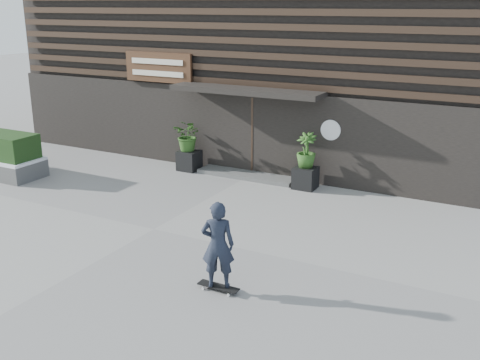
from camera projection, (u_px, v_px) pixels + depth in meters
The scene contains 8 objects.
ground at pixel (154, 229), 12.84m from camera, with size 80.00×80.00×0.00m, color gray.
entrance_step at pixel (247, 175), 16.70m from camera, with size 3.00×0.80×0.12m, color #4F4F4C.
planter_pot_left at pixel (189, 160), 17.31m from camera, with size 0.60×0.60×0.60m, color black.
bamboo_left at pixel (189, 135), 17.08m from camera, with size 0.86×0.75×0.96m, color #2D591E.
planter_pot_right at pixel (305, 178), 15.60m from camera, with size 0.60×0.60×0.60m, color black.
bamboo_right at pixel (306, 150), 15.37m from camera, with size 0.54×0.54×0.96m, color #2D591E.
building at pixel (318, 30), 20.03m from camera, with size 18.00×11.00×8.00m.
skateboarder at pixel (218, 245), 9.84m from camera, with size 0.78×0.59×1.68m.
Camera 1 is at (7.35, -9.59, 4.90)m, focal length 42.51 mm.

